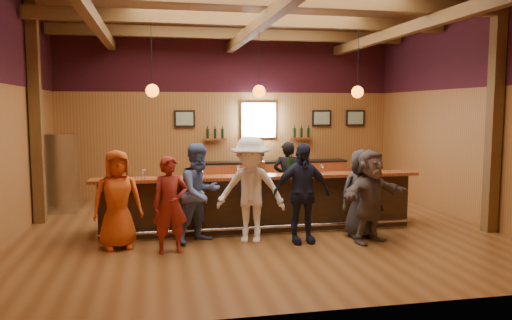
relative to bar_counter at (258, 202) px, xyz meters
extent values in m
plane|color=brown|center=(-0.02, -0.15, -0.52)|extent=(9.00, 9.00, 0.00)
cube|color=brown|center=(-0.02, 3.85, 1.73)|extent=(9.00, 0.04, 4.50)
cube|color=brown|center=(-0.02, -4.15, 1.73)|extent=(9.00, 0.04, 4.50)
cube|color=brown|center=(-4.52, -0.15, 1.73)|extent=(0.04, 8.00, 4.50)
cube|color=brown|center=(4.48, -0.15, 1.73)|extent=(0.04, 8.00, 4.50)
cube|color=black|center=(-0.02, 3.83, 3.13)|extent=(9.00, 0.01, 1.70)
cube|color=black|center=(-4.50, -0.15, 3.13)|extent=(0.01, 8.00, 1.70)
cube|color=black|center=(4.46, -0.15, 3.13)|extent=(0.01, 8.00, 1.70)
cube|color=#4F3416|center=(-4.37, 1.35, 1.73)|extent=(0.22, 0.22, 4.50)
cube|color=#4F3416|center=(4.33, -1.15, 1.73)|extent=(0.22, 0.22, 4.50)
cube|color=#4F3416|center=(-0.02, -1.15, 3.68)|extent=(8.80, 0.20, 0.25)
cube|color=#4F3416|center=(-0.02, 0.85, 3.68)|extent=(8.80, 0.20, 0.25)
cube|color=#4F3416|center=(-0.02, 2.85, 3.68)|extent=(8.80, 0.20, 0.25)
cube|color=#4F3416|center=(-3.02, -0.15, 3.43)|extent=(0.18, 7.80, 0.22)
cube|color=#4F3416|center=(-0.02, -0.15, 3.43)|extent=(0.18, 7.80, 0.22)
cube|color=#4F3416|center=(2.98, -0.15, 3.43)|extent=(0.18, 7.80, 0.22)
cube|color=black|center=(-0.02, -0.15, 0.00)|extent=(6.00, 0.60, 1.05)
cube|color=#8D3819|center=(-0.02, -0.33, 0.56)|extent=(6.30, 0.50, 0.06)
cube|color=black|center=(-0.02, 0.23, 0.40)|extent=(6.00, 0.48, 0.05)
cube|color=black|center=(-0.02, 0.23, -0.07)|extent=(6.00, 0.48, 0.90)
cube|color=silver|center=(1.98, 0.23, 0.36)|extent=(0.45, 0.40, 0.14)
cube|color=silver|center=(2.48, 0.23, 0.36)|extent=(0.45, 0.40, 0.14)
cylinder|color=silver|center=(-0.02, -0.57, -0.37)|extent=(6.00, 0.06, 0.06)
cube|color=#8D3819|center=(1.18, 3.57, -0.07)|extent=(4.00, 0.50, 0.90)
cube|color=black|center=(1.18, 3.57, 0.40)|extent=(4.00, 0.52, 0.05)
cube|color=silver|center=(0.78, 3.80, 1.53)|extent=(0.95, 0.08, 0.95)
cube|color=white|center=(0.78, 3.75, 1.53)|extent=(0.78, 0.01, 0.78)
cube|color=black|center=(-1.22, 3.79, 1.58)|extent=(0.55, 0.04, 0.45)
cube|color=silver|center=(-1.22, 3.77, 1.58)|extent=(0.45, 0.01, 0.35)
cube|color=black|center=(2.58, 3.79, 1.58)|extent=(0.55, 0.04, 0.45)
cube|color=silver|center=(2.58, 3.77, 1.58)|extent=(0.45, 0.01, 0.35)
cube|color=black|center=(3.58, 3.79, 1.58)|extent=(0.55, 0.04, 0.45)
cube|color=silver|center=(3.58, 3.77, 1.58)|extent=(0.45, 0.01, 0.35)
cube|color=#8D3819|center=(-0.42, 3.73, 1.03)|extent=(0.60, 0.18, 0.04)
cylinder|color=black|center=(-0.62, 3.73, 1.18)|extent=(0.07, 0.07, 0.26)
cylinder|color=black|center=(-0.42, 3.73, 1.18)|extent=(0.07, 0.07, 0.26)
cylinder|color=black|center=(-0.22, 3.73, 1.18)|extent=(0.07, 0.07, 0.26)
cube|color=#8D3819|center=(1.98, 3.73, 1.03)|extent=(0.60, 0.18, 0.04)
cylinder|color=black|center=(1.78, 3.73, 1.18)|extent=(0.07, 0.07, 0.26)
cylinder|color=black|center=(1.98, 3.73, 1.18)|extent=(0.07, 0.07, 0.26)
cylinder|color=black|center=(2.18, 3.73, 1.18)|extent=(0.07, 0.07, 0.26)
cylinder|color=black|center=(-2.02, -0.15, 2.80)|extent=(0.01, 0.01, 1.25)
sphere|color=orange|center=(-2.02, -0.15, 2.18)|extent=(0.24, 0.24, 0.24)
cylinder|color=black|center=(-0.02, -0.15, 2.80)|extent=(0.01, 0.01, 1.25)
sphere|color=orange|center=(-0.02, -0.15, 2.18)|extent=(0.24, 0.24, 0.24)
cylinder|color=black|center=(1.98, -0.15, 2.80)|extent=(0.01, 0.01, 1.25)
sphere|color=orange|center=(1.98, -0.15, 2.18)|extent=(0.24, 0.24, 0.24)
cube|color=silver|center=(-4.12, 2.45, 0.38)|extent=(0.70, 0.70, 1.80)
imported|color=#C94913|center=(-2.63, -0.94, 0.32)|extent=(0.92, 0.70, 1.69)
imported|color=maroon|center=(-1.76, -1.36, 0.28)|extent=(0.63, 0.46, 1.60)
imported|color=#5167A3|center=(-1.23, -0.81, 0.36)|extent=(1.09, 1.03, 1.77)
imported|color=white|center=(-0.34, -0.97, 0.42)|extent=(1.38, 1.06, 1.89)
imported|color=#1A1D34|center=(0.54, -1.19, 0.36)|extent=(1.06, 0.48, 1.77)
imported|color=#5E4F4B|center=(1.73, -1.43, 0.31)|extent=(1.61, 1.08, 1.67)
imported|color=#27272A|center=(1.73, -1.05, 0.29)|extent=(0.81, 0.54, 1.63)
imported|color=black|center=(0.84, 0.94, 0.31)|extent=(0.69, 0.54, 1.66)
cylinder|color=brown|center=(-0.06, -0.35, 0.72)|extent=(0.25, 0.25, 0.27)
cylinder|color=black|center=(0.57, -0.24, 0.72)|extent=(0.08, 0.08, 0.27)
cylinder|color=black|center=(0.57, -0.24, 0.90)|extent=(0.03, 0.03, 0.09)
cylinder|color=black|center=(0.62, -0.19, 0.72)|extent=(0.08, 0.08, 0.26)
cylinder|color=black|center=(0.62, -0.19, 0.90)|extent=(0.03, 0.03, 0.09)
cylinder|color=silver|center=(-2.79, -0.40, 0.59)|extent=(0.08, 0.08, 0.01)
cylinder|color=silver|center=(-2.79, -0.40, 0.65)|extent=(0.01, 0.01, 0.11)
sphere|color=silver|center=(-2.79, -0.40, 0.74)|extent=(0.09, 0.09, 0.09)
cylinder|color=silver|center=(-2.19, -0.38, 0.59)|extent=(0.07, 0.07, 0.01)
cylinder|color=silver|center=(-2.19, -0.38, 0.65)|extent=(0.01, 0.01, 0.10)
sphere|color=silver|center=(-2.19, -0.38, 0.73)|extent=(0.08, 0.08, 0.08)
cylinder|color=silver|center=(-1.28, -0.26, 0.59)|extent=(0.08, 0.08, 0.01)
cylinder|color=silver|center=(-1.28, -0.26, 0.65)|extent=(0.01, 0.01, 0.11)
sphere|color=silver|center=(-1.28, -0.26, 0.75)|extent=(0.09, 0.09, 0.09)
cylinder|color=silver|center=(-1.12, -0.41, 0.59)|extent=(0.06, 0.06, 0.01)
cylinder|color=silver|center=(-1.12, -0.41, 0.64)|extent=(0.01, 0.01, 0.09)
sphere|color=silver|center=(-1.12, -0.41, 0.71)|extent=(0.07, 0.07, 0.07)
cylinder|color=silver|center=(-0.44, -0.25, 0.59)|extent=(0.07, 0.07, 0.01)
cylinder|color=silver|center=(-0.44, -0.25, 0.65)|extent=(0.01, 0.01, 0.10)
sphere|color=silver|center=(-0.44, -0.25, 0.73)|extent=(0.08, 0.08, 0.08)
cylinder|color=silver|center=(0.73, -0.41, 0.59)|extent=(0.06, 0.06, 0.01)
cylinder|color=silver|center=(0.73, -0.41, 0.64)|extent=(0.01, 0.01, 0.09)
sphere|color=silver|center=(0.73, -0.41, 0.72)|extent=(0.07, 0.07, 0.07)
cylinder|color=silver|center=(1.21, -0.27, 0.59)|extent=(0.07, 0.07, 0.01)
cylinder|color=silver|center=(1.21, -0.27, 0.64)|extent=(0.01, 0.01, 0.10)
sphere|color=silver|center=(1.21, -0.27, 0.72)|extent=(0.08, 0.08, 0.08)
cylinder|color=silver|center=(1.81, -0.37, 0.59)|extent=(0.07, 0.07, 0.01)
cylinder|color=silver|center=(1.81, -0.37, 0.64)|extent=(0.01, 0.01, 0.09)
sphere|color=silver|center=(1.81, -0.37, 0.72)|extent=(0.07, 0.07, 0.07)
camera|label=1|loc=(-1.96, -9.55, 1.87)|focal=35.00mm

